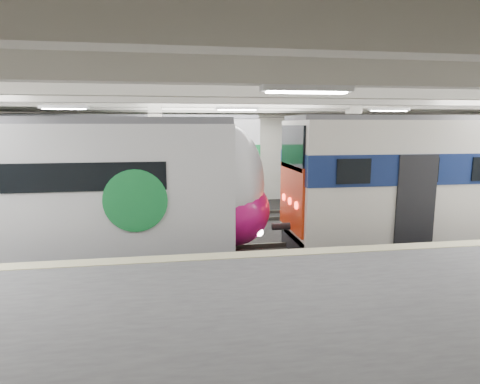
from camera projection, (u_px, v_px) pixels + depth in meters
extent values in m
cube|color=black|center=(246.00, 256.00, 13.54)|extent=(36.00, 24.00, 0.10)
cube|color=silver|center=(246.00, 86.00, 12.62)|extent=(36.00, 24.00, 0.20)
cube|color=beige|center=(216.00, 153.00, 22.82)|extent=(30.00, 0.10, 5.50)
cube|color=beige|center=(453.00, 317.00, 3.34)|extent=(30.00, 0.10, 5.50)
cube|color=#4C4C4F|center=(309.00, 341.00, 7.11)|extent=(30.00, 7.00, 1.10)
cube|color=beige|center=(268.00, 254.00, 10.18)|extent=(30.00, 0.50, 0.02)
cube|color=beige|center=(157.00, 167.00, 15.54)|extent=(0.50, 0.50, 5.50)
cube|color=beige|center=(351.00, 164.00, 16.78)|extent=(0.50, 0.50, 5.50)
cube|color=beige|center=(246.00, 96.00, 12.67)|extent=(30.00, 18.00, 0.50)
cube|color=#59544C|center=(246.00, 253.00, 13.52)|extent=(30.00, 1.52, 0.16)
cube|color=#59544C|center=(226.00, 217.00, 18.88)|extent=(30.00, 1.52, 0.16)
cylinder|color=black|center=(246.00, 114.00, 12.76)|extent=(30.00, 0.03, 0.03)
cylinder|color=black|center=(225.00, 117.00, 18.12)|extent=(30.00, 0.03, 0.03)
cube|color=white|center=(259.00, 103.00, 10.78)|extent=(26.00, 8.40, 0.12)
cube|color=silver|center=(17.00, 189.00, 12.04)|extent=(12.90, 2.88, 3.87)
ellipsoid|color=silver|center=(229.00, 184.00, 13.04)|extent=(2.28, 2.82, 3.79)
ellipsoid|color=#B30E60|center=(233.00, 210.00, 13.20)|extent=(2.42, 2.88, 2.32)
cylinder|color=#167D36|center=(135.00, 201.00, 11.20)|extent=(1.79, 0.06, 1.79)
cube|color=#4C4C51|center=(10.00, 120.00, 11.71)|extent=(12.90, 2.36, 0.20)
cube|color=black|center=(23.00, 256.00, 12.38)|extent=(12.90, 2.01, 0.70)
cube|color=beige|center=(480.00, 177.00, 14.46)|extent=(14.02, 3.07, 3.99)
cube|color=#AE2A0B|center=(291.00, 197.00, 13.45)|extent=(0.08, 2.61, 2.19)
cube|color=black|center=(293.00, 147.00, 13.18)|extent=(0.08, 2.46, 1.44)
cube|color=black|center=(475.00, 234.00, 14.81)|extent=(14.02, 2.15, 0.70)
cube|color=silver|center=(84.00, 167.00, 17.50)|extent=(15.13, 3.40, 4.09)
cube|color=#167D36|center=(83.00, 154.00, 17.41)|extent=(15.17, 3.47, 0.86)
cube|color=#4C4C51|center=(81.00, 117.00, 17.15)|extent=(15.12, 2.86, 0.16)
cube|color=black|center=(87.00, 217.00, 17.87)|extent=(15.12, 3.08, 0.60)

